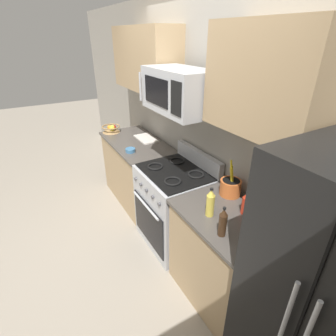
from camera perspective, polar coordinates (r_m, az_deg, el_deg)
ground_plane at (r=3.05m, az=-10.70°, el=-19.42°), size 16.00×16.00×0.00m
wall_back at (r=2.77m, az=8.75°, el=8.14°), size 8.00×0.10×2.60m
counter_left at (r=3.73m, az=-6.62°, el=-0.69°), size 1.24×0.65×0.91m
range_oven at (r=2.95m, az=1.47°, el=-8.42°), size 0.76×0.70×1.09m
counter_right at (r=2.46m, az=12.02°, el=-18.39°), size 0.88×0.65×0.91m
refrigerator at (r=1.85m, az=32.98°, el=-24.43°), size 0.85×0.77×1.75m
microwave at (r=2.45m, az=2.44°, el=16.67°), size 0.76×0.44×0.38m
upper_cabinets_left at (r=3.38m, az=-5.13°, el=22.74°), size 1.23×0.34×0.72m
upper_cabinets_right at (r=1.89m, az=20.91°, el=17.57°), size 0.87×0.34×0.72m
utensil_crock at (r=2.38m, az=13.56°, el=-4.04°), size 0.19×0.19×0.34m
fruit_basket at (r=3.94m, az=-12.38°, el=8.46°), size 0.26×0.26×0.11m
cutting_board at (r=3.61m, az=-4.86°, el=6.49°), size 0.39×0.23×0.02m
bottle_soy at (r=1.90m, az=11.95°, el=-11.65°), size 0.06×0.06×0.24m
bottle_hot_sauce at (r=2.16m, az=16.68°, el=-7.50°), size 0.06×0.06×0.20m
bottle_oil at (r=2.07m, az=9.29°, el=-7.60°), size 0.07×0.07×0.25m
prep_bowl at (r=3.22m, az=-8.28°, el=3.92°), size 0.12×0.12×0.05m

